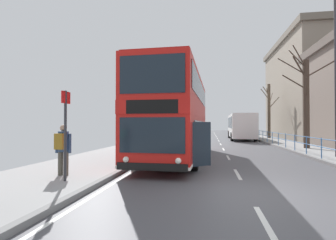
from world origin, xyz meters
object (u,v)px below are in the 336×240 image
double_decker_bus_main (177,116)px  bare_tree_far_00 (269,109)px  street_lamp_far_side (336,61)px  background_bus_far_lane (241,126)px  pedestrian_with_backpack (63,146)px  bus_stop_sign_near (65,125)px  bare_tree_far_01 (306,100)px  background_building_00 (309,109)px

double_decker_bus_main → bare_tree_far_00: (8.93, 19.58, 1.37)m
street_lamp_far_side → background_bus_far_lane: bearing=99.1°
double_decker_bus_main → bare_tree_far_00: bare_tree_far_00 is taller
pedestrian_with_backpack → bus_stop_sign_near: bus_stop_sign_near is taller
bare_tree_far_00 → bare_tree_far_01: (-0.45, -13.69, -0.15)m
double_decker_bus_main → background_bus_far_lane: (5.43, 18.34, -0.65)m
double_decker_bus_main → background_bus_far_lane: bearing=73.5°
background_bus_far_lane → pedestrian_with_backpack: size_ratio=6.24×
pedestrian_with_backpack → bare_tree_far_01: size_ratio=0.23×
bare_tree_far_00 → background_building_00: background_building_00 is taller
bus_stop_sign_near → street_lamp_far_side: bearing=35.0°
street_lamp_far_side → bare_tree_far_01: street_lamp_far_side is taller
bare_tree_far_00 → bus_stop_sign_near: bearing=-113.6°
bus_stop_sign_near → street_lamp_far_side: 13.58m
pedestrian_with_backpack → bus_stop_sign_near: (0.54, -0.75, 0.69)m
background_bus_far_lane → bare_tree_far_00: size_ratio=1.58×
bare_tree_far_01 → background_building_00: size_ratio=0.63×
background_bus_far_lane → bare_tree_far_00: bare_tree_far_00 is taller
pedestrian_with_backpack → bare_tree_far_00: size_ratio=0.25×
bus_stop_sign_near → pedestrian_with_backpack: bearing=125.6°
background_building_00 → street_lamp_far_side: bearing=-107.8°
street_lamp_far_side → bare_tree_far_00: (0.70, 18.70, -1.47)m
double_decker_bus_main → bare_tree_far_00: size_ratio=1.73×
background_bus_far_lane → bus_stop_sign_near: (-7.98, -25.01, 0.16)m
bus_stop_sign_near → double_decker_bus_main: bearing=69.1°
background_building_00 → double_decker_bus_main: bearing=-117.8°
pedestrian_with_backpack → street_lamp_far_side: size_ratio=0.19×
double_decker_bus_main → background_bus_far_lane: double_decker_bus_main is taller
background_bus_far_lane → pedestrian_with_backpack: (-8.52, -24.26, -0.53)m
pedestrian_with_backpack → street_lamp_far_side: 13.80m
street_lamp_far_side → bare_tree_far_00: size_ratio=1.32×
bare_tree_far_00 → background_bus_far_lane: bearing=-160.6°
street_lamp_far_side → bus_stop_sign_near: bearing=-145.0°
bus_stop_sign_near → bare_tree_far_00: size_ratio=0.41×
pedestrian_with_backpack → background_building_00: background_building_00 is taller
pedestrian_with_backpack → bare_tree_far_01: 16.70m
street_lamp_far_side → background_building_00: (12.00, 37.48, -0.45)m
background_bus_far_lane → bare_tree_far_01: bearing=-76.2°
bus_stop_sign_near → bare_tree_far_01: bearing=48.7°
double_decker_bus_main → street_lamp_far_side: size_ratio=1.31×
bus_stop_sign_near → street_lamp_far_side: (10.78, 7.55, 3.34)m
background_bus_far_lane → double_decker_bus_main: bearing=-106.5°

